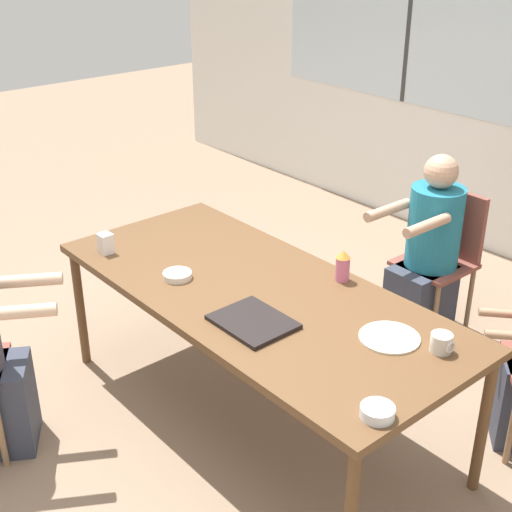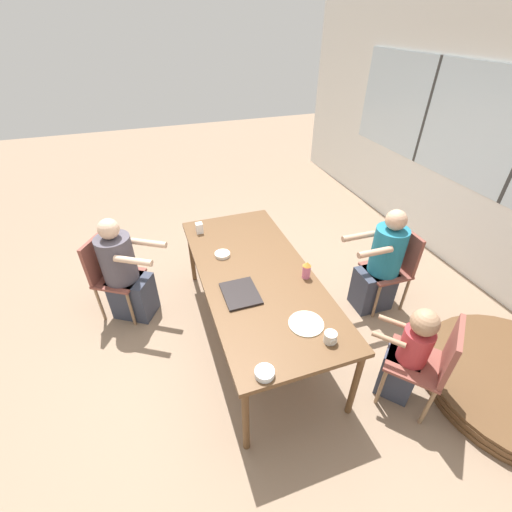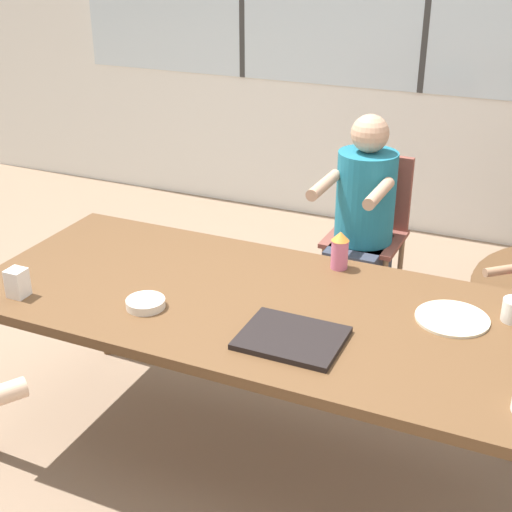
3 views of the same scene
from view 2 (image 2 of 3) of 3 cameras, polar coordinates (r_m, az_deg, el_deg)
The scene contains 15 objects.
ground_plane at distance 3.50m, azimuth 0.00°, elevation -12.48°, with size 16.00×16.00×0.00m, color #8C725B.
dining_table at distance 3.01m, azimuth 0.00°, elevation -3.56°, with size 2.15×0.95×0.75m.
chair_for_woman_green_shirt at distance 3.68m, azimuth -23.30°, elevation -2.23°, with size 0.55×0.55×0.87m.
chair_for_man_blue_shirt at distance 3.76m, azimuth 22.17°, elevation -1.03°, with size 0.41×0.41×0.87m.
chair_for_toddler at distance 2.92m, azimuth 27.22°, elevation -15.12°, with size 0.56×0.56×0.87m.
person_woman_green_shirt at distance 3.60m, azimuth -20.98°, elevation -2.96°, with size 0.58×0.67×1.11m.
person_man_blue_shirt at distance 3.67m, azimuth 20.08°, elevation -1.64°, with size 0.35×0.60×1.14m.
person_toddler at distance 2.96m, azimuth 23.83°, elevation -15.17°, with size 0.44×0.42×0.94m.
food_tray_dark at distance 2.77m, azimuth -2.60°, elevation -6.24°, with size 0.34×0.28×0.02m.
coffee_mug at distance 2.45m, azimuth 12.30°, elevation -13.14°, with size 0.10×0.09×0.08m.
sippy_cup at distance 2.92m, azimuth 8.42°, elevation -2.27°, with size 0.07×0.07×0.16m.
milk_carton_small at distance 3.55m, azimuth -9.43°, elevation 4.63°, with size 0.07×0.07×0.11m.
bowl_white_shallow at distance 2.25m, azimuth 1.45°, elevation -18.91°, with size 0.13×0.13×0.04m.
bowl_cereal at distance 3.19m, azimuth -5.62°, elevation 0.26°, with size 0.14×0.14×0.03m.
plate_tortillas at distance 2.56m, azimuth 8.35°, elevation -11.09°, with size 0.26×0.26×0.01m.
Camera 2 is at (2.22, -0.76, 2.60)m, focal length 24.00 mm.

